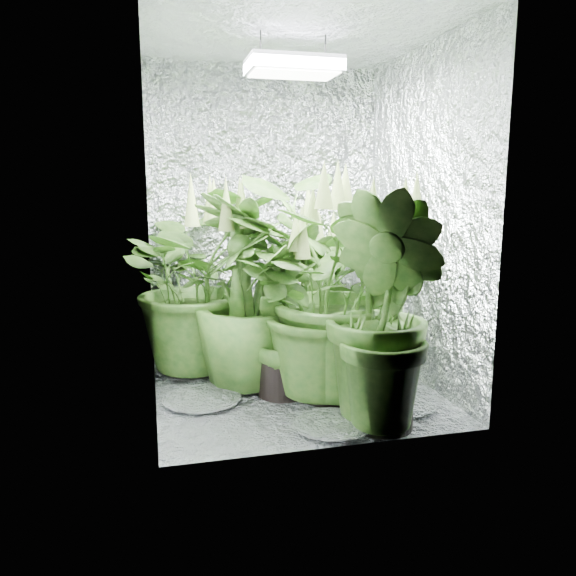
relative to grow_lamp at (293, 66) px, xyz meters
The scene contains 13 objects.
ground 1.83m from the grow_lamp, ahead, with size 1.60×1.60×0.00m, color silver.
walls 0.83m from the grow_lamp, ahead, with size 1.62×1.62×2.00m.
ceiling 0.17m from the grow_lamp, ahead, with size 1.60×1.60×0.01m, color silver.
grow_lamp is the anchor object (origin of this frame).
plant_a 1.41m from the grow_lamp, 138.01° to the left, with size 1.34×1.34×1.25m.
plant_b 1.33m from the grow_lamp, 65.67° to the left, with size 0.82×0.82×1.21m.
plant_c 1.56m from the grow_lamp, 54.57° to the left, with size 0.67×0.67×1.05m.
plant_d 1.28m from the grow_lamp, 159.90° to the left, with size 0.88×0.88×1.22m.
plant_e 1.21m from the grow_lamp, 53.25° to the right, with size 1.18×1.18×1.34m.
plant_f 1.34m from the grow_lamp, 132.73° to the right, with size 0.71×0.71×1.07m.
plant_g 1.43m from the grow_lamp, 65.28° to the right, with size 0.79×0.79×1.26m.
circulation_fan 1.78m from the grow_lamp, 18.37° to the left, with size 0.20×0.32×0.38m.
plant_label 1.71m from the grow_lamp, 61.82° to the right, with size 0.06×0.01×0.09m, color white.
Camera 1 is at (-0.80, -3.10, 1.19)m, focal length 35.00 mm.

